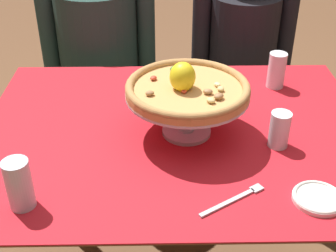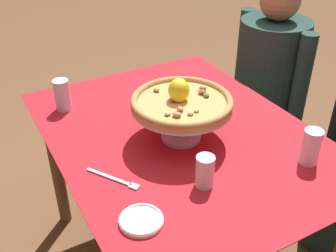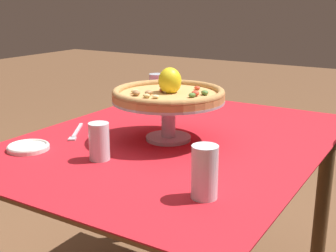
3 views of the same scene
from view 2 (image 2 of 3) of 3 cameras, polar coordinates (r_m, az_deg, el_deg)
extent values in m
cylinder|color=brown|center=(2.08, -15.55, -5.60)|extent=(0.06, 0.06, 0.72)
cylinder|color=brown|center=(2.31, 3.27, 0.03)|extent=(0.06, 0.06, 0.72)
cube|color=brown|center=(1.56, 1.77, -1.49)|extent=(1.19, 0.90, 0.02)
cube|color=red|center=(1.55, 1.78, -1.04)|extent=(1.23, 0.94, 0.00)
cylinder|color=#B7B7C1|center=(1.52, 1.88, -1.49)|extent=(0.15, 0.15, 0.01)
cylinder|color=#B7B7C1|center=(1.48, 1.92, 0.61)|extent=(0.05, 0.05, 0.12)
cylinder|color=#B7B7C1|center=(1.45, 1.97, 2.74)|extent=(0.37, 0.37, 0.01)
cylinder|color=tan|center=(1.44, 1.97, 3.20)|extent=(0.37, 0.37, 0.02)
torus|color=#AF7D47|center=(1.44, 1.98, 3.67)|extent=(0.37, 0.37, 0.02)
ellipsoid|color=#4C7533|center=(1.47, 5.46, 4.41)|extent=(0.03, 0.02, 0.01)
ellipsoid|color=#C63D28|center=(1.53, 1.76, 5.80)|extent=(0.03, 0.03, 0.01)
ellipsoid|color=#C63D28|center=(1.43, 0.66, 3.65)|extent=(0.02, 0.02, 0.01)
ellipsoid|color=#996B42|center=(1.34, 1.26, 1.66)|extent=(0.04, 0.04, 0.02)
ellipsoid|color=#4C7533|center=(1.52, 4.96, 5.39)|extent=(0.03, 0.04, 0.02)
ellipsoid|color=#C63D28|center=(1.49, 4.87, 4.85)|extent=(0.04, 0.04, 0.02)
ellipsoid|color=#996B42|center=(1.50, -1.65, 5.16)|extent=(0.03, 0.03, 0.01)
ellipsoid|color=#996B42|center=(1.37, 1.74, 2.45)|extent=(0.03, 0.03, 0.02)
ellipsoid|color=tan|center=(1.35, -0.04, 1.85)|extent=(0.03, 0.03, 0.01)
ellipsoid|color=tan|center=(1.35, 3.23, 1.88)|extent=(0.02, 0.03, 0.01)
ellipsoid|color=beige|center=(1.43, 1.68, 3.75)|extent=(0.03, 0.02, 0.01)
ellipsoid|color=beige|center=(1.37, 4.11, 2.27)|extent=(0.03, 0.03, 0.01)
ellipsoid|color=#4C7533|center=(1.43, 1.12, 3.78)|extent=(0.02, 0.02, 0.01)
ellipsoid|color=yellow|center=(1.43, 1.55, 5.08)|extent=(0.10, 0.10, 0.09)
cylinder|color=silver|center=(1.73, -14.77, 4.27)|extent=(0.07, 0.07, 0.13)
cylinder|color=silver|center=(1.74, -14.61, 3.25)|extent=(0.06, 0.06, 0.06)
cylinder|color=silver|center=(1.28, 5.25, -6.43)|extent=(0.06, 0.06, 0.11)
cylinder|color=silver|center=(1.29, 5.21, -7.01)|extent=(0.05, 0.05, 0.08)
cylinder|color=white|center=(1.44, 19.60, -2.80)|extent=(0.06, 0.06, 0.13)
cylinder|color=silver|center=(1.46, 19.43, -3.56)|extent=(0.06, 0.06, 0.08)
cylinder|color=white|center=(1.19, -3.83, -13.26)|extent=(0.13, 0.13, 0.01)
torus|color=silver|center=(1.18, -3.84, -13.05)|extent=(0.13, 0.13, 0.01)
cube|color=#B7B7C1|center=(1.34, -8.42, -7.16)|extent=(0.15, 0.10, 0.01)
cube|color=#B7B7C1|center=(1.30, -4.83, -8.54)|extent=(0.04, 0.04, 0.01)
cube|color=gray|center=(2.43, 12.73, -2.76)|extent=(0.28, 0.32, 0.45)
cylinder|color=#1E3833|center=(2.19, 14.26, 7.75)|extent=(0.36, 0.36, 0.53)
sphere|color=#9E7051|center=(2.07, 15.64, 16.81)|extent=(0.20, 0.20, 0.20)
cylinder|color=#1E3833|center=(2.32, 10.80, 10.67)|extent=(0.08, 0.08, 0.45)
cylinder|color=#1E3833|center=(2.04, 18.46, 6.40)|extent=(0.08, 0.08, 0.45)
camera|label=1|loc=(1.28, -57.38, 15.64)|focal=49.32mm
camera|label=3|loc=(1.45, 62.05, -1.55)|focal=47.64mm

